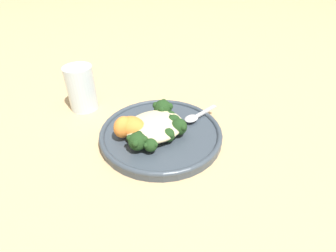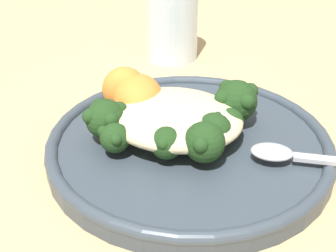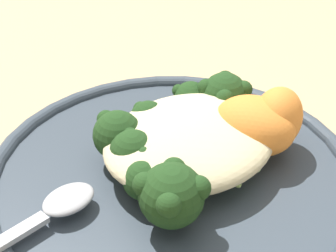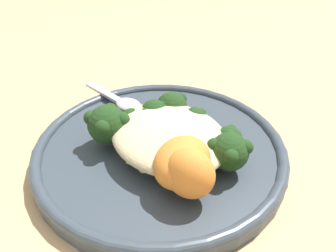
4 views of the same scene
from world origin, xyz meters
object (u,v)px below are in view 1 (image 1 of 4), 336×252
(broccoli_stalk_0, at_px, (139,139))
(sweet_potato_chunk_1, at_px, (132,127))
(broccoli_stalk_4, at_px, (168,123))
(spoon, at_px, (195,117))
(plate, at_px, (161,133))
(broccoli_stalk_1, at_px, (148,138))
(broccoli_stalk_2, at_px, (157,131))
(quinoa_mound, at_px, (155,126))
(sweet_potato_chunk_0, at_px, (123,127))
(broccoli_stalk_5, at_px, (165,120))
(water_glass, at_px, (81,88))
(broccoli_stalk_6, at_px, (161,110))
(broccoli_stalk_3, at_px, (174,127))

(broccoli_stalk_0, bearing_deg, sweet_potato_chunk_1, -145.51)
(broccoli_stalk_4, xyz_separation_m, spoon, (0.07, -0.01, -0.01))
(broccoli_stalk_4, distance_m, spoon, 0.07)
(broccoli_stalk_4, bearing_deg, plate, -171.09)
(broccoli_stalk_0, relative_size, broccoli_stalk_1, 0.81)
(broccoli_stalk_2, bearing_deg, quinoa_mound, 150.77)
(broccoli_stalk_4, xyz_separation_m, sweet_potato_chunk_0, (-0.09, 0.03, 0.01))
(broccoli_stalk_1, relative_size, sweet_potato_chunk_1, 1.88)
(broccoli_stalk_5, relative_size, sweet_potato_chunk_0, 1.87)
(broccoli_stalk_5, distance_m, water_glass, 0.24)
(water_glass, bearing_deg, broccoli_stalk_6, -58.10)
(spoon, bearing_deg, broccoli_stalk_4, 169.93)
(spoon, xyz_separation_m, water_glass, (-0.17, 0.23, 0.03))
(broccoli_stalk_6, distance_m, sweet_potato_chunk_1, 0.09)
(plate, distance_m, sweet_potato_chunk_0, 0.09)
(sweet_potato_chunk_1, bearing_deg, spoon, -12.37)
(broccoli_stalk_0, xyz_separation_m, broccoli_stalk_6, (0.10, 0.06, 0.00))
(quinoa_mound, height_order, broccoli_stalk_1, quinoa_mound)
(broccoli_stalk_2, bearing_deg, broccoli_stalk_5, 108.37)
(broccoli_stalk_0, relative_size, sweet_potato_chunk_0, 1.98)
(broccoli_stalk_6, height_order, water_glass, water_glass)
(plate, height_order, water_glass, water_glass)
(broccoli_stalk_3, bearing_deg, plate, 166.56)
(quinoa_mound, height_order, broccoli_stalk_6, broccoli_stalk_6)
(broccoli_stalk_6, bearing_deg, broccoli_stalk_0, -167.98)
(plate, height_order, sweet_potato_chunk_1, sweet_potato_chunk_1)
(quinoa_mound, xyz_separation_m, broccoli_stalk_3, (0.03, -0.03, -0.00))
(broccoli_stalk_4, relative_size, sweet_potato_chunk_0, 2.15)
(spoon, bearing_deg, broccoli_stalk_3, -173.92)
(plate, distance_m, sweet_potato_chunk_1, 0.07)
(plate, distance_m, broccoli_stalk_0, 0.07)
(broccoli_stalk_1, bearing_deg, water_glass, -147.11)
(sweet_potato_chunk_1, bearing_deg, broccoli_stalk_2, -42.52)
(quinoa_mound, distance_m, broccoli_stalk_6, 0.06)
(broccoli_stalk_6, height_order, spoon, broccoli_stalk_6)
(broccoli_stalk_4, height_order, water_glass, water_glass)
(water_glass, bearing_deg, sweet_potato_chunk_1, -82.63)
(broccoli_stalk_4, distance_m, broccoli_stalk_6, 0.05)
(broccoli_stalk_1, xyz_separation_m, broccoli_stalk_6, (0.07, 0.06, 0.01))
(broccoli_stalk_1, height_order, sweet_potato_chunk_0, sweet_potato_chunk_0)
(broccoli_stalk_1, relative_size, sweet_potato_chunk_0, 2.44)
(plate, height_order, sweet_potato_chunk_0, sweet_potato_chunk_0)
(sweet_potato_chunk_0, bearing_deg, broccoli_stalk_2, -37.26)
(broccoli_stalk_5, relative_size, spoon, 0.83)
(plate, xyz_separation_m, spoon, (0.09, -0.01, 0.01))
(broccoli_stalk_0, relative_size, broccoli_stalk_3, 1.05)
(broccoli_stalk_1, bearing_deg, spoon, 117.14)
(broccoli_stalk_3, bearing_deg, spoon, 59.88)
(broccoli_stalk_0, distance_m, broccoli_stalk_6, 0.11)
(plate, bearing_deg, quinoa_mound, 177.69)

